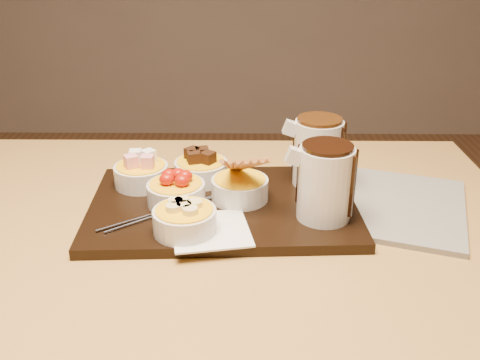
{
  "coord_description": "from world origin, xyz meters",
  "views": [
    {
      "loc": [
        0.12,
        -0.78,
        1.2
      ],
      "look_at": [
        0.11,
        0.05,
        0.81
      ],
      "focal_mm": 40.0,
      "sensor_mm": 36.0,
      "label": 1
    }
  ],
  "objects_px": {
    "dining_table": "(180,274)",
    "bowl_strawberries": "(176,194)",
    "serving_board": "(223,206)",
    "pitcher_dark_chocolate": "(325,184)",
    "newspaper": "(366,201)",
    "pitcher_milk_chocolate": "(318,153)"
  },
  "relations": [
    {
      "from": "dining_table",
      "to": "bowl_strawberries",
      "type": "xyz_separation_m",
      "value": [
        -0.0,
        0.04,
        0.14
      ]
    },
    {
      "from": "serving_board",
      "to": "pitcher_dark_chocolate",
      "type": "height_order",
      "value": "pitcher_dark_chocolate"
    },
    {
      "from": "bowl_strawberries",
      "to": "serving_board",
      "type": "bearing_deg",
      "value": 6.34
    },
    {
      "from": "bowl_strawberries",
      "to": "newspaper",
      "type": "height_order",
      "value": "bowl_strawberries"
    },
    {
      "from": "pitcher_dark_chocolate",
      "to": "newspaper",
      "type": "distance_m",
      "value": 0.14
    },
    {
      "from": "dining_table",
      "to": "bowl_strawberries",
      "type": "height_order",
      "value": "bowl_strawberries"
    },
    {
      "from": "serving_board",
      "to": "bowl_strawberries",
      "type": "distance_m",
      "value": 0.08
    },
    {
      "from": "serving_board",
      "to": "pitcher_milk_chocolate",
      "type": "bearing_deg",
      "value": 21.8
    },
    {
      "from": "serving_board",
      "to": "newspaper",
      "type": "height_order",
      "value": "serving_board"
    },
    {
      "from": "bowl_strawberries",
      "to": "pitcher_milk_chocolate",
      "type": "relative_size",
      "value": 0.82
    },
    {
      "from": "dining_table",
      "to": "newspaper",
      "type": "distance_m",
      "value": 0.36
    },
    {
      "from": "serving_board",
      "to": "pitcher_dark_chocolate",
      "type": "bearing_deg",
      "value": -19.98
    },
    {
      "from": "dining_table",
      "to": "serving_board",
      "type": "bearing_deg",
      "value": 34.78
    },
    {
      "from": "pitcher_milk_chocolate",
      "to": "newspaper",
      "type": "xyz_separation_m",
      "value": [
        0.09,
        -0.05,
        -0.07
      ]
    },
    {
      "from": "bowl_strawberries",
      "to": "pitcher_dark_chocolate",
      "type": "height_order",
      "value": "pitcher_dark_chocolate"
    },
    {
      "from": "newspaper",
      "to": "pitcher_dark_chocolate",
      "type": "bearing_deg",
      "value": -118.73
    },
    {
      "from": "newspaper",
      "to": "pitcher_milk_chocolate",
      "type": "bearing_deg",
      "value": 169.24
    },
    {
      "from": "dining_table",
      "to": "bowl_strawberries",
      "type": "bearing_deg",
      "value": 95.4
    },
    {
      "from": "dining_table",
      "to": "pitcher_dark_chocolate",
      "type": "xyz_separation_m",
      "value": [
        0.24,
        0.0,
        0.18
      ]
    },
    {
      "from": "dining_table",
      "to": "pitcher_milk_chocolate",
      "type": "xyz_separation_m",
      "value": [
        0.25,
        0.13,
        0.18
      ]
    },
    {
      "from": "pitcher_dark_chocolate",
      "to": "newspaper",
      "type": "height_order",
      "value": "pitcher_dark_chocolate"
    },
    {
      "from": "dining_table",
      "to": "bowl_strawberries",
      "type": "distance_m",
      "value": 0.14
    }
  ]
}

